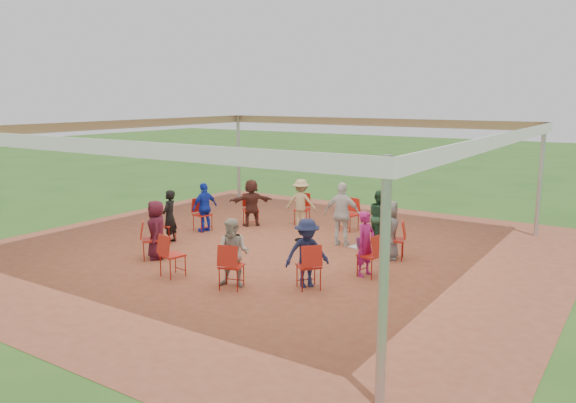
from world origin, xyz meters
The scene contains 28 objects.
ground centered at (0.00, 0.00, 0.00)m, with size 80.00×80.00×0.00m, color #2A551A.
dirt_patch centered at (0.00, 0.00, 0.01)m, with size 13.00×13.00×0.00m, color brown.
tent centered at (0.00, 0.00, 2.37)m, with size 10.33×10.33×3.00m.
chair_0 centered at (2.79, -0.58, 0.45)m, with size 0.42×0.44×0.90m, color #AE1D11, non-canonical shape.
chair_1 centered at (2.71, 0.89, 0.45)m, with size 0.42×0.44×0.90m, color #AE1D11, non-canonical shape.
chair_2 centered at (1.90, 2.13, 0.45)m, with size 0.42×0.44×0.90m, color #AE1D11, non-canonical shape.
chair_3 centered at (0.58, 2.79, 0.45)m, with size 0.42×0.44×0.90m, color #AE1D11, non-canonical shape.
chair_4 centered at (-0.89, 2.71, 0.45)m, with size 0.42×0.44×0.90m, color #AE1D11, non-canonical shape.
chair_5 centered at (-2.13, 1.90, 0.45)m, with size 0.42×0.44×0.90m, color #AE1D11, non-canonical shape.
chair_6 centered at (-2.79, 0.58, 0.45)m, with size 0.42×0.44×0.90m, color #AE1D11, non-canonical shape.
chair_7 centered at (-2.71, -0.89, 0.45)m, with size 0.42×0.44×0.90m, color #AE1D11, non-canonical shape.
chair_8 centered at (-1.90, -2.13, 0.45)m, with size 0.42×0.44×0.90m, color #AE1D11, non-canonical shape.
chair_9 centered at (-0.58, -2.79, 0.45)m, with size 0.42×0.44×0.90m, color #AE1D11, non-canonical shape.
chair_10 centered at (0.89, -2.71, 0.45)m, with size 0.42×0.44×0.90m, color #AE1D11, non-canonical shape.
chair_11 centered at (2.13, -1.90, 0.45)m, with size 0.42×0.44×0.90m, color #AE1D11, non-canonical shape.
person_seated_0 centered at (2.67, -0.56, 0.68)m, with size 0.49×0.32×1.34m, color #9A1864.
person_seated_1 centered at (2.59, 0.85, 0.68)m, with size 0.66×0.37×1.34m, color slate.
person_seated_2 centered at (1.82, 2.04, 0.68)m, with size 0.65×0.38×1.34m, color #22472F.
person_seated_3 centered at (-0.85, 2.59, 0.68)m, with size 0.87×0.43×1.34m, color tan.
person_seated_4 centered at (-2.04, 1.82, 0.68)m, with size 1.25×0.47×1.34m, color #502922.
person_seated_5 centered at (-2.67, 0.56, 0.68)m, with size 0.79×0.40×1.34m, color #142DB8.
person_seated_6 centered at (-2.59, -0.85, 0.68)m, with size 0.49×0.32×1.34m, color black.
person_seated_7 centered at (-1.82, -2.04, 0.68)m, with size 0.66×0.37×1.34m, color #431120.
person_seated_8 centered at (0.85, -2.59, 0.68)m, with size 0.65×0.38×1.34m, color #A9A296.
person_seated_9 centered at (2.04, -1.82, 0.68)m, with size 0.87×0.43×1.34m, color #171E3E.
standing_person centered at (1.16, 1.28, 0.80)m, with size 0.93×0.48×1.58m, color silver.
cable_coil centered at (0.07, 1.13, 0.02)m, with size 0.39×0.39×0.03m.
laptop centered at (2.52, -0.52, 0.64)m, with size 0.34×0.39×0.24m.
Camera 1 is at (7.45, -10.72, 3.62)m, focal length 35.00 mm.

